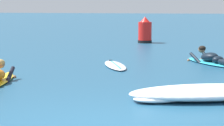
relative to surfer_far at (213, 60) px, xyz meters
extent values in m
plane|color=navy|center=(-1.68, 3.08, -0.14)|extent=(120.00, 120.00, 0.00)
ellipsoid|color=yellow|center=(-4.94, -2.80, -0.10)|extent=(0.21, 0.23, 0.06)
cylinder|color=black|center=(-4.61, -3.49, -0.02)|extent=(0.19, 0.62, 0.35)
sphere|color=#8C6647|center=(-4.67, -3.12, -0.12)|extent=(0.09, 0.09, 0.09)
sphere|color=#8C6647|center=(-4.83, -3.48, 0.24)|extent=(0.21, 0.21, 0.21)
ellipsoid|color=#AD894C|center=(-4.83, -3.50, 0.27)|extent=(0.25, 0.23, 0.16)
ellipsoid|color=#2DB2D1|center=(-0.06, 0.09, -0.11)|extent=(1.55, 1.92, 0.07)
ellipsoid|color=#2DB2D1|center=(-0.60, 0.86, -0.10)|extent=(0.27, 0.27, 0.06)
ellipsoid|color=black|center=(-0.09, 0.13, 0.06)|extent=(0.70, 0.77, 0.35)
ellipsoid|color=black|center=(0.13, -0.18, 0.03)|extent=(0.44, 0.42, 0.20)
cylinder|color=black|center=(-0.48, 0.31, -0.02)|extent=(0.40, 0.52, 0.33)
sphere|color=#8C6647|center=(-0.69, 0.62, -0.12)|extent=(0.09, 0.09, 0.09)
cylinder|color=black|center=(-0.11, 0.54, -0.02)|extent=(0.40, 0.52, 0.33)
sphere|color=#8C6647|center=(-0.31, 0.83, -0.12)|extent=(0.09, 0.09, 0.09)
sphere|color=#8C6647|center=(-0.31, 0.46, 0.24)|extent=(0.21, 0.21, 0.21)
ellipsoid|color=black|center=(-0.30, 0.44, 0.27)|extent=(0.29, 0.29, 0.16)
ellipsoid|color=silver|center=(-2.68, -0.91, -0.11)|extent=(1.13, 1.92, 0.07)
cube|color=#1E9EDB|center=(-2.68, -0.91, -0.07)|extent=(0.60, 1.49, 0.01)
cone|color=black|center=(-2.95, -0.21, -0.14)|extent=(0.13, 0.13, 0.16)
ellipsoid|color=white|center=(-0.29, -4.50, -0.01)|extent=(3.05, 1.80, 0.26)
ellipsoid|color=white|center=(-1.09, -4.87, -0.07)|extent=(1.15, 0.85, 0.14)
cylinder|color=red|center=(-2.68, 6.28, 0.32)|extent=(0.59, 0.59, 0.93)
cone|color=red|center=(-2.68, 6.28, 0.90)|extent=(0.42, 0.42, 0.24)
cylinder|color=black|center=(-2.68, 6.28, -0.08)|extent=(0.62, 0.62, 0.12)
camera|label=1|loc=(-0.58, -12.07, 1.58)|focal=66.52mm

